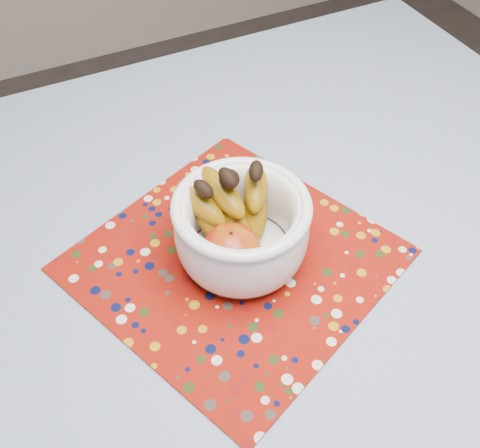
{
  "coord_description": "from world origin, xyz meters",
  "views": [
    {
      "loc": [
        -0.34,
        -0.45,
        1.46
      ],
      "look_at": [
        -0.09,
        0.06,
        0.84
      ],
      "focal_mm": 42.0,
      "sensor_mm": 36.0,
      "label": 1
    }
  ],
  "objects": [
    {
      "name": "table",
      "position": [
        0.0,
        0.0,
        0.67
      ],
      "size": [
        1.2,
        1.2,
        0.75
      ],
      "color": "brown",
      "rests_on": "ground"
    },
    {
      "name": "tablecloth",
      "position": [
        0.0,
        0.0,
        0.76
      ],
      "size": [
        1.32,
        1.32,
        0.01
      ],
      "primitive_type": "cube",
      "color": "slate",
      "rests_on": "table"
    },
    {
      "name": "placemat",
      "position": [
        -0.11,
        0.05,
        0.76
      ],
      "size": [
        0.56,
        0.56,
        0.0
      ],
      "primitive_type": "cube",
      "rotation": [
        0.0,
        0.0,
        0.4
      ],
      "color": "maroon",
      "rests_on": "tablecloth"
    },
    {
      "name": "fruit_bowl",
      "position": [
        -0.09,
        0.06,
        0.84
      ],
      "size": [
        0.22,
        0.21,
        0.17
      ],
      "color": "white",
      "rests_on": "placemat"
    }
  ]
}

